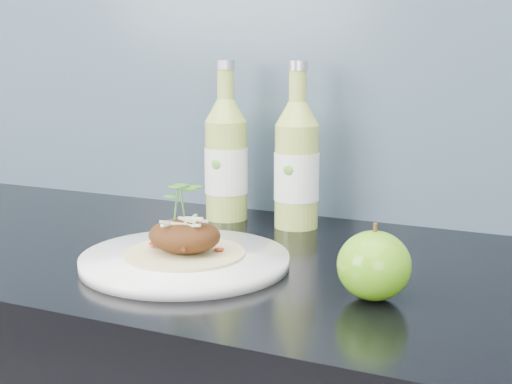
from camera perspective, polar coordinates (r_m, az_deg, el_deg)
subway_backsplash at (r=1.27m, az=4.84°, el=13.85°), size 4.00×0.02×0.70m
dinner_plate at (r=0.99m, az=-5.70°, el=-5.46°), size 0.32×0.32×0.02m
pork_taco at (r=0.98m, az=-5.74°, el=-3.37°), size 0.17×0.17×0.10m
green_apple at (r=0.86m, az=9.42°, el=-5.83°), size 0.11×0.11×0.09m
cider_bottle_left at (r=1.24m, az=-2.41°, el=2.59°), size 0.09×0.09×0.28m
cider_bottle_right at (r=1.18m, az=3.28°, el=2.15°), size 0.10×0.10×0.28m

